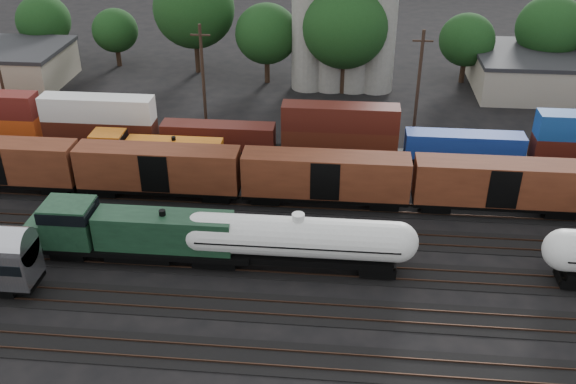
# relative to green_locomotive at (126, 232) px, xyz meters

# --- Properties ---
(ground) EXTENTS (600.00, 600.00, 0.00)m
(ground) POSITION_rel_green_locomotive_xyz_m (12.74, 5.00, -2.70)
(ground) COLOR black
(tracks) EXTENTS (180.00, 33.20, 0.20)m
(tracks) POSITION_rel_green_locomotive_xyz_m (12.74, 5.00, -2.66)
(tracks) COLOR black
(tracks) RESTS_ON ground
(green_locomotive) EXTENTS (17.98, 3.17, 4.76)m
(green_locomotive) POSITION_rel_green_locomotive_xyz_m (0.00, 0.00, 0.00)
(green_locomotive) COLOR black
(green_locomotive) RESTS_ON ground
(tank_car_a) EXTENTS (18.34, 3.28, 4.81)m
(tank_car_a) POSITION_rel_green_locomotive_xyz_m (13.65, 0.00, 0.14)
(tank_car_a) COLOR silver
(tank_car_a) RESTS_ON ground
(orange_locomotive) EXTENTS (15.87, 2.64, 3.97)m
(orange_locomotive) POSITION_rel_green_locomotive_xyz_m (-2.52, 15.00, -0.42)
(orange_locomotive) COLOR black
(orange_locomotive) RESTS_ON ground
(boxcar_string) EXTENTS (138.20, 2.90, 4.20)m
(boxcar_string) POSITION_rel_green_locomotive_xyz_m (15.35, 10.00, 0.41)
(boxcar_string) COLOR black
(boxcar_string) RESTS_ON ground
(container_wall) EXTENTS (179.25, 2.60, 5.80)m
(container_wall) POSITION_rel_green_locomotive_xyz_m (11.87, 20.00, 0.01)
(container_wall) COLOR black
(container_wall) RESTS_ON ground
(grain_silo) EXTENTS (13.40, 5.00, 29.00)m
(grain_silo) POSITION_rel_green_locomotive_xyz_m (16.02, 41.00, 8.55)
(grain_silo) COLOR gray
(grain_silo) RESTS_ON ground
(industrial_sheds) EXTENTS (119.38, 17.26, 5.10)m
(industrial_sheds) POSITION_rel_green_locomotive_xyz_m (19.37, 40.25, -0.15)
(industrial_sheds) COLOR #9E937F
(industrial_sheds) RESTS_ON ground
(tree_band) EXTENTS (164.75, 21.65, 14.21)m
(tree_band) POSITION_rel_green_locomotive_xyz_m (16.48, 42.65, 4.81)
(tree_band) COLOR black
(tree_band) RESTS_ON ground
(utility_poles) EXTENTS (122.20, 0.36, 12.00)m
(utility_poles) POSITION_rel_green_locomotive_xyz_m (12.74, 27.00, 3.51)
(utility_poles) COLOR black
(utility_poles) RESTS_ON ground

